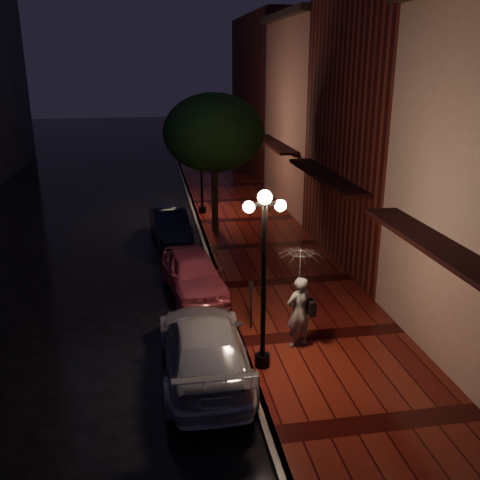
{
  "coord_description": "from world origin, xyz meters",
  "views": [
    {
      "loc": [
        -2.07,
        -15.96,
        7.05
      ],
      "look_at": [
        0.8,
        0.82,
        1.4
      ],
      "focal_mm": 40.0,
      "sensor_mm": 36.0,
      "label": 1
    }
  ],
  "objects_px": {
    "street_tree": "(214,135)",
    "parking_meter": "(251,300)",
    "streetlamp_far": "(201,162)",
    "streetlamp_near": "(264,271)",
    "woman_with_umbrella": "(300,283)",
    "pink_car": "(193,273)",
    "silver_car": "(204,347)",
    "navy_car": "(170,224)"
  },
  "relations": [
    {
      "from": "street_tree",
      "to": "parking_meter",
      "type": "relative_size",
      "value": 4.25
    },
    {
      "from": "streetlamp_far",
      "to": "street_tree",
      "type": "relative_size",
      "value": 0.74
    },
    {
      "from": "streetlamp_near",
      "to": "parking_meter",
      "type": "relative_size",
      "value": 3.16
    },
    {
      "from": "woman_with_umbrella",
      "to": "parking_meter",
      "type": "xyz_separation_m",
      "value": [
        -1.0,
        1.17,
        -0.92
      ]
    },
    {
      "from": "pink_car",
      "to": "silver_car",
      "type": "height_order",
      "value": "silver_car"
    },
    {
      "from": "streetlamp_far",
      "to": "woman_with_umbrella",
      "type": "bearing_deg",
      "value": -85.25
    },
    {
      "from": "street_tree",
      "to": "woman_with_umbrella",
      "type": "height_order",
      "value": "street_tree"
    },
    {
      "from": "pink_car",
      "to": "woman_with_umbrella",
      "type": "distance_m",
      "value": 4.87
    },
    {
      "from": "navy_car",
      "to": "silver_car",
      "type": "height_order",
      "value": "silver_car"
    },
    {
      "from": "navy_car",
      "to": "parking_meter",
      "type": "xyz_separation_m",
      "value": [
        1.79,
        -8.63,
        0.33
      ]
    },
    {
      "from": "streetlamp_near",
      "to": "navy_car",
      "type": "bearing_deg",
      "value": 99.08
    },
    {
      "from": "streetlamp_far",
      "to": "street_tree",
      "type": "bearing_deg",
      "value": -85.09
    },
    {
      "from": "navy_car",
      "to": "woman_with_umbrella",
      "type": "relative_size",
      "value": 1.48
    },
    {
      "from": "pink_car",
      "to": "woman_with_umbrella",
      "type": "xyz_separation_m",
      "value": [
        2.32,
        -4.1,
        1.21
      ]
    },
    {
      "from": "navy_car",
      "to": "parking_meter",
      "type": "relative_size",
      "value": 2.86
    },
    {
      "from": "streetlamp_near",
      "to": "woman_with_umbrella",
      "type": "height_order",
      "value": "streetlamp_near"
    },
    {
      "from": "streetlamp_near",
      "to": "woman_with_umbrella",
      "type": "xyz_separation_m",
      "value": [
        1.1,
        0.8,
        -0.7
      ]
    },
    {
      "from": "streetlamp_far",
      "to": "silver_car",
      "type": "xyz_separation_m",
      "value": [
        -1.38,
        -13.87,
        -1.89
      ]
    },
    {
      "from": "navy_car",
      "to": "street_tree",
      "type": "bearing_deg",
      "value": 5.58
    },
    {
      "from": "navy_car",
      "to": "woman_with_umbrella",
      "type": "bearing_deg",
      "value": -79.8
    },
    {
      "from": "streetlamp_near",
      "to": "woman_with_umbrella",
      "type": "distance_m",
      "value": 1.53
    },
    {
      "from": "streetlamp_near",
      "to": "parking_meter",
      "type": "distance_m",
      "value": 2.56
    },
    {
      "from": "woman_with_umbrella",
      "to": "parking_meter",
      "type": "distance_m",
      "value": 1.79
    },
    {
      "from": "pink_car",
      "to": "navy_car",
      "type": "bearing_deg",
      "value": 86.92
    },
    {
      "from": "street_tree",
      "to": "pink_car",
      "type": "bearing_deg",
      "value": -103.65
    },
    {
      "from": "pink_car",
      "to": "silver_car",
      "type": "relative_size",
      "value": 0.82
    },
    {
      "from": "streetlamp_far",
      "to": "silver_car",
      "type": "bearing_deg",
      "value": -95.69
    },
    {
      "from": "streetlamp_far",
      "to": "streetlamp_near",
      "type": "bearing_deg",
      "value": -90.0
    },
    {
      "from": "pink_car",
      "to": "navy_car",
      "type": "height_order",
      "value": "pink_car"
    },
    {
      "from": "streetlamp_far",
      "to": "navy_car",
      "type": "bearing_deg",
      "value": -116.5
    },
    {
      "from": "streetlamp_near",
      "to": "silver_car",
      "type": "xyz_separation_m",
      "value": [
        -1.38,
        0.13,
        -1.89
      ]
    },
    {
      "from": "streetlamp_near",
      "to": "streetlamp_far",
      "type": "height_order",
      "value": "same"
    },
    {
      "from": "navy_car",
      "to": "woman_with_umbrella",
      "type": "xyz_separation_m",
      "value": [
        2.79,
        -9.8,
        1.25
      ]
    },
    {
      "from": "parking_meter",
      "to": "streetlamp_far",
      "type": "bearing_deg",
      "value": 100.11
    },
    {
      "from": "woman_with_umbrella",
      "to": "silver_car",
      "type": "bearing_deg",
      "value": -1.1
    },
    {
      "from": "streetlamp_near",
      "to": "silver_car",
      "type": "relative_size",
      "value": 0.88
    },
    {
      "from": "street_tree",
      "to": "navy_car",
      "type": "bearing_deg",
      "value": -168.73
    },
    {
      "from": "street_tree",
      "to": "parking_meter",
      "type": "distance_m",
      "value": 9.59
    },
    {
      "from": "street_tree",
      "to": "streetlamp_near",
      "type": "bearing_deg",
      "value": -91.35
    },
    {
      "from": "parking_meter",
      "to": "navy_car",
      "type": "bearing_deg",
      "value": 111.38
    },
    {
      "from": "streetlamp_far",
      "to": "pink_car",
      "type": "height_order",
      "value": "streetlamp_far"
    },
    {
      "from": "pink_car",
      "to": "parking_meter",
      "type": "xyz_separation_m",
      "value": [
        1.32,
        -2.93,
        0.29
      ]
    }
  ]
}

